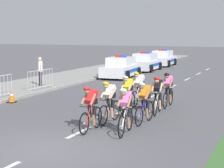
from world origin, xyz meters
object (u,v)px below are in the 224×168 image
cyclist_eighth (168,89)px  traffic_cone_near (11,96)px  crowd_barrier_rear (41,80)px  cyclist_fourth (144,102)px  cyclist_fifth (128,93)px  police_car_nearest (121,68)px  cyclist_seventh (139,88)px  spectator_closest (40,69)px  cyclist_lead (91,108)px  cyclist_second (126,110)px  police_car_second (145,63)px  cyclist_third (109,101)px  cyclist_sixth (158,94)px  police_car_third (163,59)px

cyclist_eighth → traffic_cone_near: size_ratio=2.69×
cyclist_eighth → crowd_barrier_rear: 7.81m
cyclist_fourth → crowd_barrier_rear: cyclist_fourth is taller
cyclist_fifth → police_car_nearest: bearing=113.1°
cyclist_seventh → police_car_nearest: 11.05m
police_car_nearest → spectator_closest: (-2.42, -6.73, 0.40)m
cyclist_eighth → spectator_closest: size_ratio=1.03×
cyclist_lead → spectator_closest: size_ratio=1.03×
cyclist_second → cyclist_eighth: same height
cyclist_eighth → spectator_closest: bearing=160.5°
cyclist_second → police_car_second: 21.18m
cyclist_fifth → cyclist_seventh: 1.54m
police_car_nearest → cyclist_seventh: bearing=-64.0°
police_car_second → traffic_cone_near: (-0.84, -17.02, -0.37)m
cyclist_lead → cyclist_fifth: bearing=90.1°
cyclist_third → crowd_barrier_rear: 8.49m
police_car_nearest → traffic_cone_near: (-0.84, -11.53, -0.37)m
cyclist_lead → police_car_second: 20.96m
cyclist_sixth → cyclist_lead: bearing=-108.9°
spectator_closest → cyclist_sixth: bearing=-28.4°
police_car_second → cyclist_eighth: bearing=-68.2°
cyclist_lead → cyclist_sixth: 3.75m
cyclist_third → cyclist_fifth: size_ratio=1.00×
cyclist_third → cyclist_lead: bearing=-93.0°
police_car_second → cyclist_lead: bearing=-76.5°
cyclist_seventh → cyclist_eighth: size_ratio=1.00×
cyclist_fourth → spectator_closest: spectator_closest is taller
cyclist_fourth → spectator_closest: bearing=143.3°
cyclist_eighth → police_car_third: (-6.11, 20.55, -0.11)m
cyclist_fourth → traffic_cone_near: cyclist_fourth is taller
cyclist_second → cyclist_sixth: (0.02, 3.45, 0.00)m
cyclist_second → spectator_closest: spectator_closest is taller
cyclist_sixth → traffic_cone_near: size_ratio=2.69×
cyclist_second → cyclist_fifth: size_ratio=1.00×
police_car_nearest → crowd_barrier_rear: bearing=-100.7°
traffic_cone_near → cyclist_third: bearing=-18.9°
police_car_third → crowd_barrier_rear: 18.92m
cyclist_third → police_car_nearest: (-4.97, 13.52, -0.11)m
cyclist_sixth → cyclist_seventh: size_ratio=1.00×
crowd_barrier_rear → spectator_closest: (-0.90, 1.32, 0.44)m
cyclist_second → police_car_third: bearing=103.4°
cyclist_fifth → spectator_closest: spectator_closest is taller
cyclist_lead → traffic_cone_near: bearing=149.7°
cyclist_third → crowd_barrier_rear: (-6.49, 5.46, -0.14)m
cyclist_fourth → spectator_closest: 10.72m
cyclist_second → traffic_cone_near: (-6.93, 3.26, -0.48)m
cyclist_lead → crowd_barrier_rear: size_ratio=0.74×
cyclist_lead → police_car_second: bearing=103.5°
cyclist_lead → cyclist_eighth: size_ratio=1.00×
cyclist_eighth → police_car_third: police_car_third is taller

